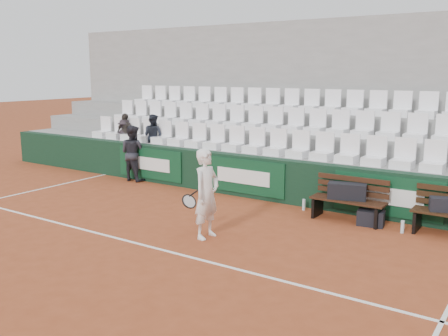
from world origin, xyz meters
TOP-DOWN VIEW (x-y plane):
  - ground at (0.00, 0.00)m, footprint 80.00×80.00m
  - court_baseline at (0.00, 0.00)m, footprint 18.00×0.06m
  - back_barrier at (0.07, 3.99)m, footprint 18.00×0.34m
  - grandstand_tier_front at (0.00, 4.62)m, footprint 18.00×0.95m
  - grandstand_tier_mid at (0.00, 5.58)m, footprint 18.00×0.95m
  - grandstand_tier_back at (0.00, 6.53)m, footprint 18.00×0.95m
  - grandstand_rear_wall at (0.00, 7.15)m, footprint 18.00×0.30m
  - seat_row_front at (0.00, 4.45)m, footprint 11.90×0.44m
  - seat_row_mid at (0.00, 5.40)m, footprint 11.90×0.44m
  - seat_row_back at (0.00, 6.35)m, footprint 11.90×0.44m
  - bench_left at (2.55, 3.38)m, footprint 1.50×0.56m
  - sports_bag_left at (2.52, 3.41)m, footprint 0.81×0.51m
  - sports_bag_right at (4.35, 3.55)m, footprint 0.61×0.42m
  - sports_bag_ground at (3.05, 3.34)m, footprint 0.54×0.38m
  - water_bottle_near at (1.48, 3.63)m, footprint 0.07×0.07m
  - water_bottle_far at (3.69, 3.22)m, footprint 0.07×0.07m
  - tennis_player at (0.78, 0.97)m, footprint 0.70×0.61m
  - ball_kid at (-3.75, 3.76)m, footprint 0.76×0.60m
  - spectator_a at (-4.78, 4.50)m, footprint 0.76×0.56m
  - spectator_b at (-4.74, 4.50)m, footprint 0.73×0.33m
  - spectator_c at (-3.65, 4.50)m, footprint 0.64×0.51m

SIDE VIEW (x-z plane):
  - ground at x=0.00m, z-range 0.00..0.00m
  - court_baseline at x=0.00m, z-range 0.00..0.01m
  - water_bottle_far at x=3.69m, z-range 0.00..0.24m
  - water_bottle_near at x=1.48m, z-range 0.00..0.25m
  - sports_bag_ground at x=3.05m, z-range 0.00..0.31m
  - bench_left at x=2.55m, z-range 0.00..0.45m
  - grandstand_tier_front at x=0.00m, z-range 0.00..1.00m
  - back_barrier at x=0.07m, z-range 0.00..1.00m
  - sports_bag_right at x=4.35m, z-range 0.45..0.71m
  - sports_bag_left at x=2.52m, z-range 0.45..0.77m
  - grandstand_tier_mid at x=0.00m, z-range 0.00..1.45m
  - ball_kid at x=-3.75m, z-range 0.00..1.54m
  - tennis_player at x=0.78m, z-range 0.00..1.63m
  - grandstand_tier_back at x=0.00m, z-range 0.00..1.90m
  - seat_row_front at x=0.00m, z-range 1.00..1.63m
  - spectator_a at x=-4.78m, z-range 1.00..2.05m
  - spectator_b at x=-4.74m, z-range 1.00..2.22m
  - spectator_c at x=-3.65m, z-range 1.00..2.25m
  - seat_row_mid at x=0.00m, z-range 1.45..2.08m
  - grandstand_rear_wall at x=0.00m, z-range 0.00..4.40m
  - seat_row_back at x=0.00m, z-range 1.90..2.53m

